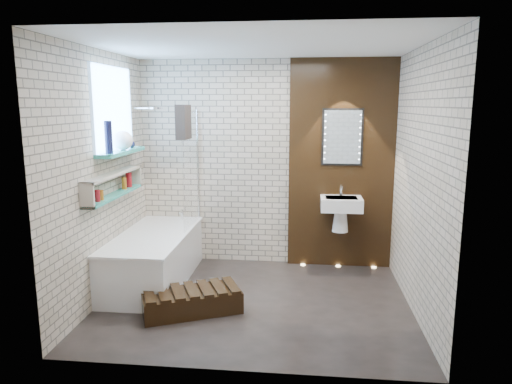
# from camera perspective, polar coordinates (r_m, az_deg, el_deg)

# --- Properties ---
(ground) EXTENTS (3.20, 3.20, 0.00)m
(ground) POSITION_cam_1_polar(r_m,az_deg,el_deg) (5.05, -0.18, -13.25)
(ground) COLOR black
(ground) RESTS_ON ground
(room_shell) EXTENTS (3.24, 3.20, 2.60)m
(room_shell) POSITION_cam_1_polar(r_m,az_deg,el_deg) (4.68, -0.19, 1.47)
(room_shell) COLOR tan
(room_shell) RESTS_ON ground
(walnut_panel) EXTENTS (1.30, 0.06, 2.60)m
(walnut_panel) POSITION_cam_1_polar(r_m,az_deg,el_deg) (5.92, 10.35, 3.25)
(walnut_panel) COLOR black
(walnut_panel) RESTS_ON ground
(clerestory_window) EXTENTS (0.18, 1.00, 0.94)m
(clerestory_window) POSITION_cam_1_polar(r_m,az_deg,el_deg) (5.36, -16.90, 8.65)
(clerestory_window) COLOR #7FADE0
(clerestory_window) RESTS_ON room_shell
(display_niche) EXTENTS (0.14, 1.30, 0.26)m
(display_niche) POSITION_cam_1_polar(r_m,az_deg,el_deg) (5.22, -16.93, 0.87)
(display_niche) COLOR teal
(display_niche) RESTS_ON room_shell
(bathtub) EXTENTS (0.79, 1.74, 0.70)m
(bathtub) POSITION_cam_1_polar(r_m,az_deg,el_deg) (5.61, -12.33, -7.83)
(bathtub) COLOR white
(bathtub) RESTS_ON ground
(bath_screen) EXTENTS (0.01, 0.78, 1.40)m
(bath_screen) POSITION_cam_1_polar(r_m,az_deg,el_deg) (5.70, -7.95, 2.83)
(bath_screen) COLOR white
(bath_screen) RESTS_ON bathtub
(towel) EXTENTS (0.11, 0.29, 0.38)m
(towel) POSITION_cam_1_polar(r_m,az_deg,el_deg) (5.37, -8.86, 8.44)
(towel) COLOR black
(towel) RESTS_ON bath_screen
(shower_head) EXTENTS (0.18, 0.18, 0.02)m
(shower_head) POSITION_cam_1_polar(r_m,az_deg,el_deg) (5.82, -12.16, 9.97)
(shower_head) COLOR silver
(shower_head) RESTS_ON room_shell
(washbasin) EXTENTS (0.50, 0.36, 0.58)m
(washbasin) POSITION_cam_1_polar(r_m,az_deg,el_deg) (5.82, 10.32, -2.00)
(washbasin) COLOR white
(washbasin) RESTS_ON walnut_panel
(led_mirror) EXTENTS (0.50, 0.02, 0.70)m
(led_mirror) POSITION_cam_1_polar(r_m,az_deg,el_deg) (5.85, 10.50, 6.60)
(led_mirror) COLOR black
(led_mirror) RESTS_ON walnut_panel
(walnut_step) EXTENTS (1.05, 0.78, 0.21)m
(walnut_step) POSITION_cam_1_polar(r_m,az_deg,el_deg) (4.83, -7.86, -13.11)
(walnut_step) COLOR black
(walnut_step) RESTS_ON ground
(niche_bottles) EXTENTS (0.07, 0.89, 0.17)m
(niche_bottles) POSITION_cam_1_polar(r_m,az_deg,el_deg) (5.35, -16.36, 0.81)
(niche_bottles) COLOR #9E5C18
(niche_bottles) RESTS_ON display_niche
(sill_vases) EXTENTS (0.21, 0.70, 0.33)m
(sill_vases) POSITION_cam_1_polar(r_m,az_deg,el_deg) (5.33, -16.14, 6.12)
(sill_vases) COLOR black
(sill_vases) RESTS_ON clerestory_window
(floor_uplights) EXTENTS (0.96, 0.06, 0.01)m
(floor_uplights) POSITION_cam_1_polar(r_m,az_deg,el_deg) (6.15, 9.99, -8.88)
(floor_uplights) COLOR #FFD899
(floor_uplights) RESTS_ON ground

